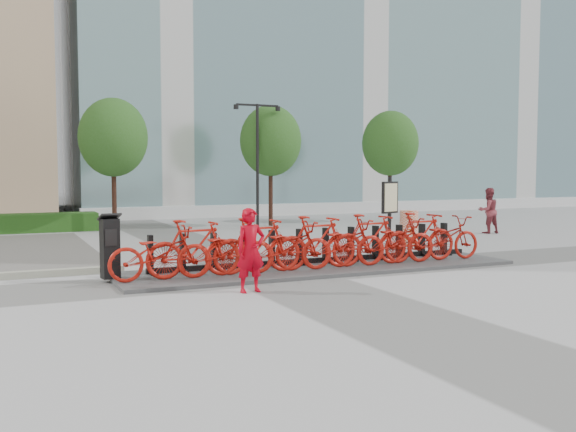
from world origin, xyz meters
name	(u,v)px	position (x,y,z in m)	size (l,w,h in m)	color
ground	(275,275)	(0.00, 0.00, 0.00)	(120.00, 120.00, 0.00)	#9A9A9A
glass_building	(312,26)	(14.00, 26.00, 12.00)	(32.00, 16.00, 24.00)	slate
hedge_b	(15,223)	(-5.00, 13.20, 0.35)	(6.00, 1.20, 0.70)	#184117
tree_1	(113,138)	(-1.50, 12.00, 3.59)	(2.60, 2.60, 5.10)	#482418
tree_2	(271,141)	(5.00, 12.00, 3.59)	(2.60, 2.60, 5.10)	#482418
tree_3	(390,144)	(11.00, 12.00, 3.59)	(2.60, 2.60, 5.10)	#482418
streetlamp	(257,151)	(4.00, 11.00, 3.13)	(2.00, 0.20, 5.00)	black
dock_pad	(321,268)	(1.30, 0.30, 0.04)	(9.60, 2.40, 0.08)	#474748
dock_rail_posts	(314,246)	(1.36, 0.77, 0.51)	(8.02, 0.50, 0.85)	black
bike_0	(160,253)	(-2.60, -0.05, 0.63)	(0.74, 2.11, 1.11)	#AD150B
bike_1	(194,249)	(-1.88, -0.05, 0.70)	(0.58, 2.05, 1.23)	#AD150B
bike_2	(227,250)	(-1.16, -0.05, 0.63)	(0.74, 2.11, 1.11)	#AD150B
bike_3	(258,245)	(-0.44, -0.05, 0.70)	(0.58, 2.05, 1.23)	#AD150B
bike_4	(288,246)	(0.28, -0.05, 0.63)	(0.74, 2.11, 1.11)	#AD150B
bike_5	(316,242)	(1.00, -0.05, 0.70)	(0.58, 2.05, 1.23)	#AD150B
bike_6	(344,243)	(1.72, -0.05, 0.63)	(0.74, 2.11, 1.11)	#AD150B
bike_7	(370,240)	(2.44, -0.05, 0.70)	(0.58, 2.05, 1.23)	#AD150B
bike_8	(396,241)	(3.16, -0.05, 0.63)	(0.74, 2.11, 1.11)	#AD150B
bike_9	(420,237)	(3.88, -0.05, 0.70)	(0.58, 2.05, 1.23)	#AD150B
bike_10	(443,238)	(4.60, -0.05, 0.63)	(0.74, 2.11, 1.11)	#AD150B
kiosk	(110,247)	(-3.50, 0.62, 0.74)	(0.47, 0.41, 1.37)	black
worker_red	(251,250)	(-1.23, -1.66, 0.81)	(0.59, 0.39, 1.62)	#B50010
pedestrian	(488,211)	(11.07, 5.54, 0.85)	(0.83, 0.64, 1.70)	maroon
construction_barrel	(409,228)	(6.06, 3.49, 0.55)	(0.57, 0.57, 1.10)	#D83C04
map_sign	(390,200)	(5.40, 3.58, 1.42)	(0.70, 0.33, 2.15)	black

